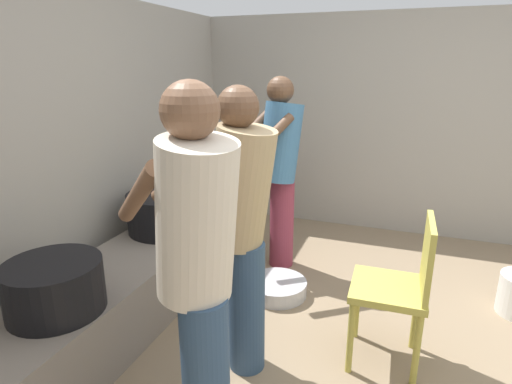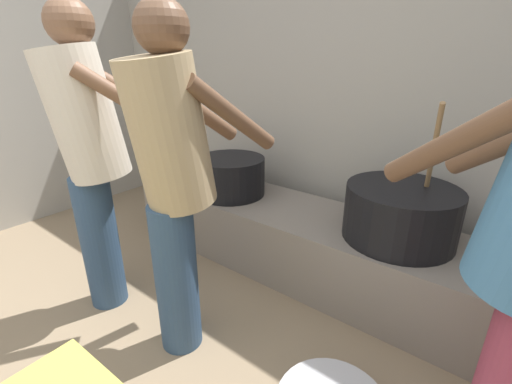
# 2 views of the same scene
# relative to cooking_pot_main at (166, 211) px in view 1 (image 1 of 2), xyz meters

# --- Properties ---
(block_enclosure_rear) EXTENTS (4.94, 0.20, 2.13)m
(block_enclosure_rear) POSITION_rel_cooking_pot_main_xyz_m (-0.57, 0.51, 0.49)
(block_enclosure_rear) COLOR #9E998E
(block_enclosure_rear) RESTS_ON ground_plane
(block_enclosure_right) EXTENTS (0.20, 4.97, 2.13)m
(block_enclosure_right) POSITION_rel_cooking_pot_main_xyz_m (1.80, -1.88, 0.49)
(block_enclosure_right) COLOR #9E998E
(block_enclosure_right) RESTS_ON ground_plane
(hearth_ledge) EXTENTS (2.58, 0.60, 0.43)m
(hearth_ledge) POSITION_rel_cooking_pot_main_xyz_m (-0.58, -0.01, -0.36)
(hearth_ledge) COLOR slate
(hearth_ledge) RESTS_ON ground_plane
(cooking_pot_main) EXTENTS (0.58, 0.58, 0.75)m
(cooking_pot_main) POSITION_rel_cooking_pot_main_xyz_m (0.00, 0.00, 0.00)
(cooking_pot_main) COLOR black
(cooking_pot_main) RESTS_ON hearth_ledge
(cooking_pot_secondary) EXTENTS (0.49, 0.49, 0.27)m
(cooking_pot_secondary) POSITION_rel_cooking_pot_main_xyz_m (-1.16, -0.06, -0.01)
(cooking_pot_secondary) COLOR black
(cooking_pot_secondary) RESTS_ON hearth_ledge
(cook_in_cream_shirt) EXTENTS (0.65, 0.72, 1.60)m
(cook_in_cream_shirt) POSITION_rel_cooking_pot_main_xyz_m (-1.29, -0.96, 0.34)
(cook_in_cream_shirt) COLOR navy
(cook_in_cream_shirt) RESTS_ON ground_plane
(cook_in_tan_shirt) EXTENTS (0.41, 0.69, 1.56)m
(cook_in_tan_shirt) POSITION_rel_cooking_pot_main_xyz_m (-0.71, -0.91, 0.31)
(cook_in_tan_shirt) COLOR navy
(cook_in_tan_shirt) RESTS_ON ground_plane
(cook_in_blue_shirt) EXTENTS (0.72, 0.62, 1.57)m
(cook_in_blue_shirt) POSITION_rel_cooking_pot_main_xyz_m (0.54, -0.73, 0.32)
(cook_in_blue_shirt) COLOR #8C3347
(cook_in_blue_shirt) RESTS_ON ground_plane
(chair_olive) EXTENTS (0.41, 0.41, 0.88)m
(chair_olive) POSITION_rel_cooking_pot_main_xyz_m (-0.40, -1.72, -0.08)
(chair_olive) COLOR #B2A847
(chair_olive) RESTS_ON ground_plane
(metal_mixing_bowl) EXTENTS (0.44, 0.44, 0.11)m
(metal_mixing_bowl) POSITION_rel_cooking_pot_main_xyz_m (0.08, -0.87, -0.52)
(metal_mixing_bowl) COLOR #B7B7BC
(metal_mixing_bowl) RESTS_ON ground_plane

